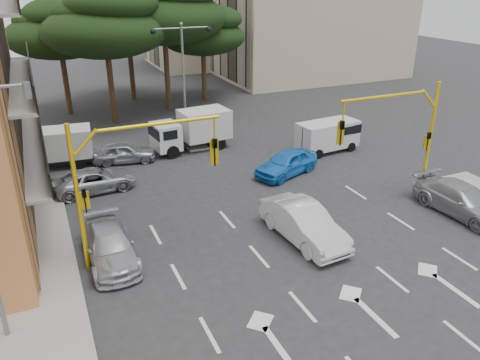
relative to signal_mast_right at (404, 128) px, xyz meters
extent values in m
plane|color=#28282B|center=(-6.80, -1.99, -3.88)|extent=(120.00, 120.00, 0.00)
cube|color=gray|center=(-6.80, 14.01, -3.81)|extent=(1.40, 6.00, 0.15)
cube|color=black|center=(-17.24, 6.01, 2.12)|extent=(0.12, 14.72, 11.20)
cube|color=black|center=(-1.86, 42.01, 3.62)|extent=(0.12, 11.04, 14.20)
cylinder|color=#382616|center=(-10.80, 20.01, -1.41)|extent=(0.44, 0.44, 4.95)
ellipsoid|color=black|center=(-10.80, 20.01, 3.05)|extent=(9.15, 9.15, 3.87)
ellipsoid|color=black|center=(-10.20, 19.61, 4.92)|extent=(6.86, 6.86, 2.86)
ellipsoid|color=black|center=(-11.30, 20.31, 4.37)|extent=(6.07, 6.07, 2.64)
cylinder|color=#382616|center=(-5.80, 22.01, -1.18)|extent=(0.44, 0.44, 5.40)
ellipsoid|color=black|center=(-5.80, 22.01, 3.68)|extent=(9.98, 9.98, 4.22)
cylinder|color=#382616|center=(-13.80, 24.01, -1.63)|extent=(0.44, 0.44, 4.50)
ellipsoid|color=black|center=(-13.80, 24.01, 2.42)|extent=(8.32, 8.32, 3.52)
ellipsoid|color=black|center=(-13.20, 23.61, 4.12)|extent=(6.24, 6.24, 2.60)
ellipsoid|color=black|center=(-14.30, 24.31, 3.62)|extent=(5.52, 5.52, 2.40)
cylinder|color=#382616|center=(-1.80, 24.01, -1.86)|extent=(0.44, 0.44, 4.05)
ellipsoid|color=black|center=(-1.80, 24.01, 1.79)|extent=(7.49, 7.49, 3.17)
ellipsoid|color=black|center=(-1.20, 23.61, 3.32)|extent=(5.62, 5.62, 2.34)
ellipsoid|color=black|center=(-2.30, 24.31, 2.87)|extent=(4.97, 4.97, 2.16)
cylinder|color=#382616|center=(-7.80, 27.01, -1.41)|extent=(0.44, 0.44, 4.95)
ellipsoid|color=black|center=(-7.80, 27.01, 3.05)|extent=(9.15, 9.15, 3.87)
ellipsoid|color=black|center=(-8.30, 27.31, 4.37)|extent=(6.07, 6.07, 2.64)
cylinder|color=yellow|center=(1.80, 0.01, -0.88)|extent=(0.18, 0.18, 6.00)
cylinder|color=yellow|center=(1.25, 0.01, 1.37)|extent=(0.95, 0.14, 0.95)
cylinder|color=yellow|center=(-1.50, 0.01, 1.72)|extent=(4.80, 0.14, 0.14)
cylinder|color=yellow|center=(-3.70, 0.01, 1.27)|extent=(0.08, 0.08, 0.90)
imported|color=black|center=(-3.70, 0.01, 0.22)|extent=(0.20, 0.24, 1.20)
cube|color=yellow|center=(-3.70, 0.09, 0.22)|extent=(0.36, 0.06, 1.10)
imported|color=black|center=(1.58, -0.14, -0.88)|extent=(0.16, 0.20, 1.00)
cube|color=yellow|center=(1.58, -0.04, -0.88)|extent=(0.35, 0.08, 0.70)
cylinder|color=yellow|center=(-15.40, 0.01, -0.88)|extent=(0.18, 0.18, 6.00)
cylinder|color=yellow|center=(-14.85, 0.01, 1.37)|extent=(0.95, 0.14, 0.95)
cylinder|color=yellow|center=(-12.10, 0.01, 1.72)|extent=(4.80, 0.14, 0.14)
cylinder|color=yellow|center=(-9.90, 0.01, 1.27)|extent=(0.08, 0.08, 0.90)
imported|color=black|center=(-9.90, 0.01, 0.22)|extent=(0.20, 0.24, 1.20)
cube|color=yellow|center=(-9.90, 0.09, 0.22)|extent=(0.36, 0.06, 1.10)
imported|color=black|center=(-15.18, -0.14, -0.88)|extent=(0.16, 0.20, 1.00)
cube|color=yellow|center=(-15.18, -0.04, -0.88)|extent=(0.35, 0.08, 0.70)
cylinder|color=slate|center=(-16.40, -2.99, 4.02)|extent=(0.20, 0.20, 0.45)
cylinder|color=slate|center=(-6.80, 14.01, 0.02)|extent=(0.16, 0.16, 7.50)
cylinder|color=slate|center=(-7.70, 14.01, 3.67)|extent=(1.80, 0.10, 0.10)
sphere|color=black|center=(-8.70, 14.01, 3.52)|extent=(0.36, 0.36, 0.36)
cylinder|color=slate|center=(-5.90, 14.01, 3.67)|extent=(1.80, 0.10, 0.10)
sphere|color=black|center=(-4.90, 14.01, 3.52)|extent=(0.36, 0.36, 0.36)
sphere|color=slate|center=(-6.80, 14.01, 3.92)|extent=(0.24, 0.24, 0.24)
imported|color=silver|center=(-6.42, -1.52, -3.08)|extent=(2.09, 5.00, 1.61)
imported|color=blue|center=(-3.51, 5.24, -3.16)|extent=(4.59, 3.13, 1.45)
imported|color=#A4A7AC|center=(-14.47, 0.24, -3.22)|extent=(1.90, 4.59, 1.33)
imported|color=#9B9EA3|center=(-14.06, 7.45, -3.27)|extent=(4.59, 2.44, 1.23)
imported|color=#989BA0|center=(-11.80, 11.01, -3.23)|extent=(4.04, 2.20, 1.30)
imported|color=#989B9F|center=(1.90, -2.55, -3.15)|extent=(2.37, 5.17, 1.47)
camera|label=1|loc=(-16.20, -16.79, 6.89)|focal=35.00mm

